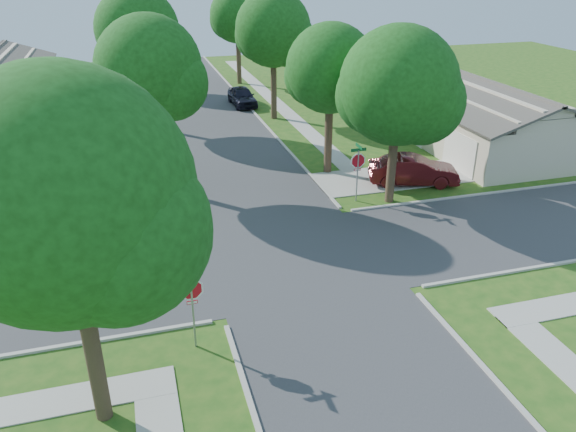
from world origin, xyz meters
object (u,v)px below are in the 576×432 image
(tree_e_mid, at_px, (274,33))
(tree_sw_corner, at_px, (69,207))
(tree_e_near, at_px, (331,73))
(car_driveway, at_px, (413,170))
(stop_sign_ne, at_px, (358,163))
(tree_w_near, at_px, (151,73))
(tree_w_far, at_px, (133,27))
(tree_ne_corner, at_px, (399,91))
(tree_w_mid, at_px, (139,34))
(house_ne_far, at_px, (370,71))
(stop_sign_sw, at_px, (191,293))
(car_curb_west, at_px, (155,81))
(tree_e_far, at_px, (238,18))
(house_ne_near, at_px, (482,122))
(car_curb_east, at_px, (242,96))

(tree_e_mid, xyz_separation_m, tree_sw_corner, (-12.19, -28.00, 0.01))
(tree_e_near, height_order, car_driveway, tree_e_near)
(stop_sign_ne, relative_size, tree_w_near, 0.33)
(tree_w_far, distance_m, tree_ne_corner, 31.77)
(tree_w_mid, bearing_deg, house_ne_far, 21.17)
(stop_sign_sw, height_order, tree_ne_corner, tree_ne_corner)
(tree_w_far, bearing_deg, car_driveway, -64.78)
(tree_e_mid, bearing_deg, tree_sw_corner, -113.53)
(tree_e_mid, relative_size, house_ne_far, 0.68)
(tree_w_mid, height_order, car_curb_west, tree_w_mid)
(stop_sign_sw, bearing_deg, tree_e_far, 76.27)
(tree_w_mid, distance_m, house_ne_near, 23.46)
(car_curb_west, bearing_deg, tree_e_far, -178.69)
(tree_w_near, xyz_separation_m, tree_sw_corner, (-2.79, -16.00, 0.15))
(tree_w_mid, height_order, car_driveway, tree_w_mid)
(tree_w_near, bearing_deg, tree_e_mid, 51.92)
(car_curb_east, bearing_deg, house_ne_near, -50.84)
(house_ne_far, bearing_deg, tree_sw_corner, -123.06)
(tree_sw_corner, xyz_separation_m, house_ne_far, (23.43, 35.99, -4.75))
(stop_sign_sw, height_order, tree_e_mid, tree_e_mid)
(tree_e_mid, height_order, house_ne_far, tree_e_mid)
(tree_w_far, xyz_separation_m, house_ne_near, (20.64, -23.01, -3.99))
(tree_sw_corner, bearing_deg, tree_w_near, 80.10)
(stop_sign_sw, height_order, tree_e_near, tree_e_near)
(tree_w_near, bearing_deg, tree_sw_corner, -99.90)
(tree_ne_corner, bearing_deg, stop_sign_sw, -141.16)
(tree_sw_corner, bearing_deg, tree_e_mid, 66.47)
(stop_sign_sw, xyz_separation_m, tree_e_near, (9.45, 13.71, 3.61))
(tree_ne_corner, bearing_deg, stop_sign_ne, 163.45)
(house_ne_near, relative_size, car_driveway, 2.86)
(tree_e_near, xyz_separation_m, tree_e_mid, (0.01, 12.00, 0.61))
(tree_e_mid, bearing_deg, stop_sign_sw, -110.20)
(tree_e_far, bearing_deg, car_curb_east, -100.41)
(tree_e_far, xyz_separation_m, tree_ne_corner, (1.61, -29.80, -0.39))
(tree_e_near, xyz_separation_m, tree_w_far, (-9.40, 25.00, -0.14))
(tree_e_mid, bearing_deg, tree_w_near, -128.08)
(house_ne_near, xyz_separation_m, car_driveway, (-7.45, -5.00, -0.73))
(tree_e_mid, bearing_deg, car_curb_west, 121.65)
(stop_sign_ne, height_order, tree_ne_corner, tree_ne_corner)
(tree_e_far, relative_size, house_ne_far, 0.64)
(tree_e_far, bearing_deg, house_ne_near, -63.97)
(tree_e_mid, relative_size, tree_sw_corner, 0.96)
(stop_sign_ne, relative_size, tree_e_mid, 0.32)
(stop_sign_sw, distance_m, tree_e_near, 17.04)
(tree_e_near, bearing_deg, tree_ne_corner, -71.47)
(car_curb_west, bearing_deg, tree_w_far, -2.92)
(tree_e_far, distance_m, tree_ne_corner, 29.85)
(car_driveway, bearing_deg, car_curb_west, 41.21)
(stop_sign_ne, xyz_separation_m, house_ne_far, (11.29, 24.30, -0.51))
(stop_sign_sw, xyz_separation_m, tree_w_far, (0.05, 38.71, 3.48))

